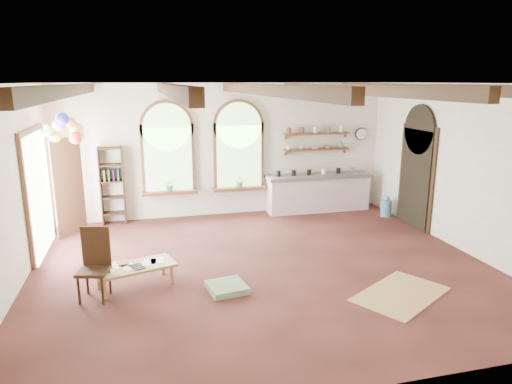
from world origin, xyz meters
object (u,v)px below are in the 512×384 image
object	(u,v)px
coffee_table	(135,268)
balloon_cluster	(66,128)
side_chair	(95,279)
kitchen_counter	(318,192)

from	to	relation	value
coffee_table	balloon_cluster	bearing A→B (deg)	115.23
coffee_table	side_chair	bearing A→B (deg)	-154.26
coffee_table	side_chair	size ratio (longest dim) A/B	1.24
coffee_table	balloon_cluster	world-z (taller)	balloon_cluster
kitchen_counter	side_chair	size ratio (longest dim) A/B	2.45
side_chair	balloon_cluster	xyz separation A→B (m)	(-0.62, 2.85, 2.01)
kitchen_counter	balloon_cluster	world-z (taller)	balloon_cluster
kitchen_counter	side_chair	xyz separation A→B (m)	(-5.09, -3.75, -0.16)
coffee_table	kitchen_counter	bearing A→B (deg)	37.61
coffee_table	side_chair	world-z (taller)	side_chair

